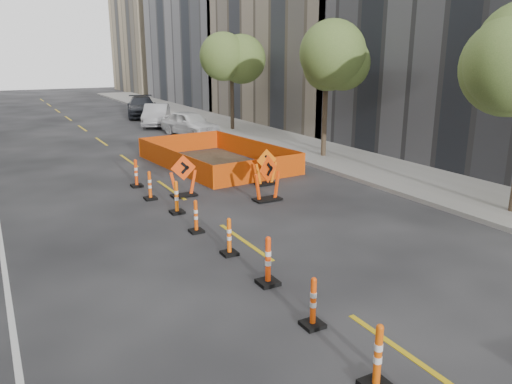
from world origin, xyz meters
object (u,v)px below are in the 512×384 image
channelizer_3 (268,261)px  parked_car_mid (156,115)px  channelizer_6 (177,197)px  chevron_sign_right (266,167)px  channelizer_4 (229,236)px  chevron_sign_left (183,176)px  parked_car_far (142,107)px  parked_car_near (190,123)px  channelizer_7 (150,185)px  chevron_sign_center (267,178)px  channelizer_1 (378,356)px  channelizer_5 (196,216)px  channelizer_8 (136,173)px  channelizer_2 (313,302)px

channelizer_3 → parked_car_mid: size_ratio=0.25×
channelizer_6 → chevron_sign_right: chevron_sign_right is taller
channelizer_4 → chevron_sign_right: chevron_sign_right is taller
channelizer_6 → chevron_sign_right: 4.60m
chevron_sign_left → parked_car_far: parked_car_far is taller
channelizer_4 → chevron_sign_left: (0.89, 5.58, 0.26)m
channelizer_6 → parked_car_near: parked_car_near is taller
chevron_sign_right → parked_car_mid: (1.32, 17.77, 0.05)m
channelizer_7 → parked_car_near: (6.36, 12.55, 0.24)m
channelizer_7 → parked_car_near: parked_car_near is taller
channelizer_6 → chevron_sign_center: chevron_sign_center is taller
channelizer_7 → channelizer_1: bearing=-90.1°
channelizer_5 → chevron_sign_left: size_ratio=0.64×
channelizer_7 → channelizer_8: bearing=88.3°
channelizer_8 → chevron_sign_center: 5.26m
channelizer_7 → chevron_sign_center: chevron_sign_center is taller
channelizer_6 → parked_car_far: parked_car_far is taller
channelizer_5 → parked_car_far: (6.27, 27.04, 0.31)m
chevron_sign_left → parked_car_far: 23.97m
channelizer_7 → parked_car_mid: 18.55m
channelizer_1 → channelizer_3: (0.31, 3.84, 0.02)m
chevron_sign_left → chevron_sign_right: (3.36, 0.02, -0.05)m
chevron_sign_center → channelizer_3: bearing=-144.4°
channelizer_4 → parked_car_far: size_ratio=0.18×
channelizer_3 → channelizer_5: size_ratio=1.17×
channelizer_8 → parked_car_near: bearing=59.3°
chevron_sign_center → parked_car_far: bearing=58.7°
chevron_sign_right → parked_car_far: (1.90, 23.36, 0.09)m
chevron_sign_center → parked_car_far: size_ratio=0.30×
channelizer_1 → parked_car_mid: 29.71m
channelizer_2 → channelizer_6: 7.68m
chevron_sign_left → channelizer_1: bearing=-90.7°
channelizer_1 → parked_car_mid: bearing=78.6°
chevron_sign_right → channelizer_6: bearing=-155.1°
channelizer_2 → channelizer_6: (0.13, 7.68, 0.04)m
parked_car_far → channelizer_1: bearing=-86.2°
channelizer_6 → chevron_sign_right: bearing=22.5°
channelizer_1 → parked_car_mid: size_ratio=0.24×
channelizer_2 → chevron_sign_right: (4.38, 9.44, 0.20)m
channelizer_2 → parked_car_mid: (5.70, 27.21, 0.25)m
channelizer_1 → chevron_sign_left: (1.19, 11.34, 0.21)m
channelizer_1 → channelizer_7: bearing=89.9°
parked_car_near → channelizer_5: bearing=-125.4°
chevron_sign_right → channelizer_5: bearing=-137.5°
channelizer_5 → channelizer_7: size_ratio=0.94×
channelizer_1 → chevron_sign_center: size_ratio=0.67×
channelizer_8 → chevron_sign_center: bearing=-49.0°
channelizer_4 → chevron_sign_center: size_ratio=0.61×
channelizer_7 → chevron_sign_right: size_ratio=0.72×
channelizer_6 → parked_car_mid: (5.57, 19.53, 0.21)m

